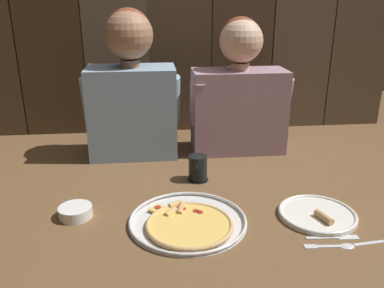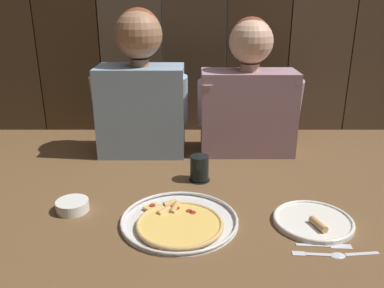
# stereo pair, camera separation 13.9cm
# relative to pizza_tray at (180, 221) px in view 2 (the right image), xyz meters

# --- Properties ---
(ground_plane) EXTENTS (3.20, 3.20, 0.00)m
(ground_plane) POSITION_rel_pizza_tray_xyz_m (0.05, 0.13, -0.01)
(ground_plane) COLOR brown
(pizza_tray) EXTENTS (0.37, 0.37, 0.03)m
(pizza_tray) POSITION_rel_pizza_tray_xyz_m (0.00, 0.00, 0.00)
(pizza_tray) COLOR silver
(pizza_tray) RESTS_ON ground
(dinner_plate) EXTENTS (0.25, 0.25, 0.03)m
(dinner_plate) POSITION_rel_pizza_tray_xyz_m (0.42, 0.00, -0.00)
(dinner_plate) COLOR white
(dinner_plate) RESTS_ON ground
(drinking_glass) EXTENTS (0.08, 0.08, 0.10)m
(drinking_glass) POSITION_rel_pizza_tray_xyz_m (0.07, 0.32, 0.04)
(drinking_glass) COLOR black
(drinking_glass) RESTS_ON ground
(dipping_bowl) EXTENTS (0.11, 0.11, 0.04)m
(dipping_bowl) POSITION_rel_pizza_tray_xyz_m (-0.35, 0.08, 0.01)
(dipping_bowl) COLOR white
(dipping_bowl) RESTS_ON ground
(table_fork) EXTENTS (0.13, 0.03, 0.01)m
(table_fork) POSITION_rel_pizza_tray_xyz_m (0.37, -0.16, -0.01)
(table_fork) COLOR silver
(table_fork) RESTS_ON ground
(table_knife) EXTENTS (0.16, 0.03, 0.01)m
(table_knife) POSITION_rel_pizza_tray_xyz_m (0.41, -0.12, -0.01)
(table_knife) COLOR silver
(table_knife) RESTS_ON ground
(table_spoon) EXTENTS (0.14, 0.03, 0.01)m
(table_spoon) POSITION_rel_pizza_tray_xyz_m (0.46, -0.16, -0.01)
(table_spoon) COLOR silver
(table_spoon) RESTS_ON ground
(diner_left) EXTENTS (0.41, 0.22, 0.62)m
(diner_left) POSITION_rel_pizza_tray_xyz_m (-0.18, 0.63, 0.28)
(diner_left) COLOR #849EB7
(diner_left) RESTS_ON ground
(diner_right) EXTENTS (0.44, 0.20, 0.59)m
(diner_right) POSITION_rel_pizza_tray_xyz_m (0.29, 0.62, 0.26)
(diner_right) COLOR gray
(diner_right) RESTS_ON ground
(wooden_backdrop_wall) EXTENTS (2.19, 0.03, 1.29)m
(wooden_backdrop_wall) POSITION_rel_pizza_tray_xyz_m (0.05, 0.96, 0.63)
(wooden_backdrop_wall) COLOR #433220
(wooden_backdrop_wall) RESTS_ON ground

